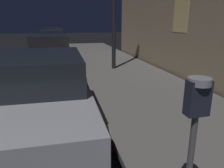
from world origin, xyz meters
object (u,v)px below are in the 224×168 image
(car_silver, at_px, (40,93))
(parking_meter, at_px, (195,117))
(car_blue, at_px, (52,40))
(car_yellow_cab, at_px, (53,35))
(car_red, at_px, (50,51))

(car_silver, bearing_deg, parking_meter, -60.20)
(car_blue, xyz_separation_m, car_yellow_cab, (0.00, 5.87, -0.00))
(parking_meter, relative_size, car_blue, 0.32)
(car_yellow_cab, bearing_deg, car_silver, -90.01)
(car_silver, bearing_deg, car_yellow_cab, 89.99)
(car_red, height_order, car_yellow_cab, same)
(car_blue, distance_m, car_yellow_cab, 5.87)
(parking_meter, xyz_separation_m, car_red, (-1.47, 8.67, -0.51))
(car_silver, relative_size, car_blue, 0.97)
(parking_meter, bearing_deg, car_blue, 95.64)
(car_blue, bearing_deg, parking_meter, -84.36)
(car_red, xyz_separation_m, car_yellow_cab, (0.00, 12.13, -0.00))
(car_blue, relative_size, car_yellow_cab, 1.09)
(parking_meter, height_order, car_blue, parking_meter)
(car_silver, distance_m, car_blue, 12.36)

